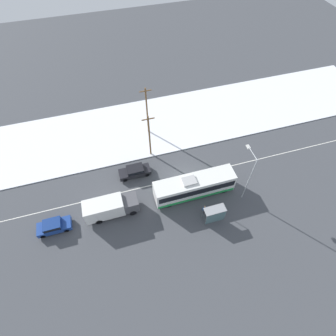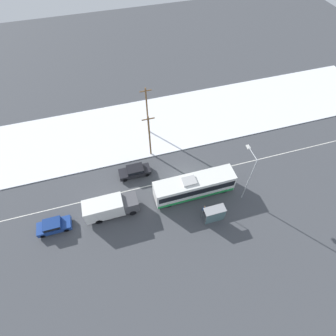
{
  "view_description": "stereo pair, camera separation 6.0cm",
  "coord_description": "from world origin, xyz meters",
  "px_view_note": "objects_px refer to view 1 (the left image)",
  "views": [
    {
      "loc": [
        -8.42,
        -20.52,
        31.21
      ],
      "look_at": [
        -2.01,
        1.28,
        1.4
      ],
      "focal_mm": 28.0,
      "sensor_mm": 36.0,
      "label": 1
    },
    {
      "loc": [
        -8.36,
        -20.54,
        31.21
      ],
      "look_at": [
        -2.01,
        1.28,
        1.4
      ],
      "focal_mm": 28.0,
      "sensor_mm": 36.0,
      "label": 2
    }
  ],
  "objects_px": {
    "streetlamp": "(249,172)",
    "utility_pole_snowlot": "(147,111)",
    "city_bus": "(194,186)",
    "pedestrian_at_stop": "(204,209)",
    "parked_car_near_truck": "(53,226)",
    "utility_pole_roadside": "(149,136)",
    "sedan_car": "(135,171)",
    "bus_shelter": "(215,214)",
    "box_truck": "(110,207)"
  },
  "relations": [
    {
      "from": "pedestrian_at_stop",
      "to": "streetlamp",
      "type": "height_order",
      "value": "streetlamp"
    },
    {
      "from": "streetlamp",
      "to": "city_bus",
      "type": "bearing_deg",
      "value": 161.27
    },
    {
      "from": "streetlamp",
      "to": "utility_pole_roadside",
      "type": "distance_m",
      "value": 14.74
    },
    {
      "from": "pedestrian_at_stop",
      "to": "utility_pole_snowlot",
      "type": "distance_m",
      "value": 17.38
    },
    {
      "from": "streetlamp",
      "to": "utility_pole_roadside",
      "type": "relative_size",
      "value": 1.06
    },
    {
      "from": "sedan_car",
      "to": "utility_pole_roadside",
      "type": "xyz_separation_m",
      "value": [
        3.14,
        3.15,
        3.24
      ]
    },
    {
      "from": "bus_shelter",
      "to": "utility_pole_roadside",
      "type": "xyz_separation_m",
      "value": [
        -5.06,
        13.23,
        2.39
      ]
    },
    {
      "from": "utility_pole_roadside",
      "to": "bus_shelter",
      "type": "bearing_deg",
      "value": -69.07
    },
    {
      "from": "box_truck",
      "to": "utility_pole_roadside",
      "type": "distance_m",
      "value": 11.53
    },
    {
      "from": "sedan_car",
      "to": "streetlamp",
      "type": "relative_size",
      "value": 0.56
    },
    {
      "from": "city_bus",
      "to": "box_truck",
      "type": "height_order",
      "value": "city_bus"
    },
    {
      "from": "box_truck",
      "to": "streetlamp",
      "type": "distance_m",
      "value": 18.07
    },
    {
      "from": "city_bus",
      "to": "parked_car_near_truck",
      "type": "height_order",
      "value": "city_bus"
    },
    {
      "from": "streetlamp",
      "to": "utility_pole_snowlot",
      "type": "height_order",
      "value": "utility_pole_snowlot"
    },
    {
      "from": "parked_car_near_truck",
      "to": "bus_shelter",
      "type": "relative_size",
      "value": 1.53
    },
    {
      "from": "parked_car_near_truck",
      "to": "utility_pole_roadside",
      "type": "distance_m",
      "value": 17.36
    },
    {
      "from": "city_bus",
      "to": "utility_pole_snowlot",
      "type": "xyz_separation_m",
      "value": [
        -3.13,
        13.38,
        2.89
      ]
    },
    {
      "from": "box_truck",
      "to": "streetlamp",
      "type": "bearing_deg",
      "value": -7.0
    },
    {
      "from": "box_truck",
      "to": "sedan_car",
      "type": "xyz_separation_m",
      "value": [
        4.28,
        5.32,
        -0.75
      ]
    },
    {
      "from": "bus_shelter",
      "to": "streetlamp",
      "type": "height_order",
      "value": "streetlamp"
    },
    {
      "from": "sedan_car",
      "to": "bus_shelter",
      "type": "relative_size",
      "value": 1.68
    },
    {
      "from": "box_truck",
      "to": "utility_pole_roadside",
      "type": "bearing_deg",
      "value": 48.73
    },
    {
      "from": "city_bus",
      "to": "pedestrian_at_stop",
      "type": "bearing_deg",
      "value": -85.4
    },
    {
      "from": "utility_pole_roadside",
      "to": "parked_car_near_truck",
      "type": "bearing_deg",
      "value": -149.47
    },
    {
      "from": "parked_car_near_truck",
      "to": "utility_pole_roadside",
      "type": "bearing_deg",
      "value": 30.53
    },
    {
      "from": "sedan_car",
      "to": "utility_pole_snowlot",
      "type": "bearing_deg",
      "value": -116.54
    },
    {
      "from": "streetlamp",
      "to": "utility_pole_roadside",
      "type": "height_order",
      "value": "streetlamp"
    },
    {
      "from": "city_bus",
      "to": "bus_shelter",
      "type": "height_order",
      "value": "city_bus"
    },
    {
      "from": "sedan_car",
      "to": "streetlamp",
      "type": "distance_m",
      "value": 15.85
    },
    {
      "from": "box_truck",
      "to": "utility_pole_snowlot",
      "type": "bearing_deg",
      "value": 58.13
    },
    {
      "from": "pedestrian_at_stop",
      "to": "utility_pole_roadside",
      "type": "height_order",
      "value": "utility_pole_roadside"
    },
    {
      "from": "utility_pole_roadside",
      "to": "box_truck",
      "type": "bearing_deg",
      "value": -131.27
    },
    {
      "from": "utility_pole_roadside",
      "to": "utility_pole_snowlot",
      "type": "distance_m",
      "value": 4.95
    },
    {
      "from": "box_truck",
      "to": "parked_car_near_truck",
      "type": "xyz_separation_m",
      "value": [
        -7.26,
        -0.2,
        -0.74
      ]
    },
    {
      "from": "pedestrian_at_stop",
      "to": "bus_shelter",
      "type": "relative_size",
      "value": 0.61
    },
    {
      "from": "city_bus",
      "to": "pedestrian_at_stop",
      "type": "distance_m",
      "value": 3.37
    },
    {
      "from": "box_truck",
      "to": "utility_pole_snowlot",
      "type": "xyz_separation_m",
      "value": [
        8.28,
        13.31,
        2.96
      ]
    },
    {
      "from": "parked_car_near_truck",
      "to": "utility_pole_roadside",
      "type": "xyz_separation_m",
      "value": [
        14.69,
        8.66,
        3.24
      ]
    },
    {
      "from": "streetlamp",
      "to": "sedan_car",
      "type": "bearing_deg",
      "value": 150.66
    },
    {
      "from": "parked_car_near_truck",
      "to": "pedestrian_at_stop",
      "type": "bearing_deg",
      "value": -9.5
    },
    {
      "from": "parked_car_near_truck",
      "to": "bus_shelter",
      "type": "distance_m",
      "value": 20.29
    },
    {
      "from": "box_truck",
      "to": "bus_shelter",
      "type": "height_order",
      "value": "box_truck"
    },
    {
      "from": "utility_pole_roadside",
      "to": "sedan_car",
      "type": "bearing_deg",
      "value": -134.98
    },
    {
      "from": "sedan_car",
      "to": "parked_car_near_truck",
      "type": "height_order",
      "value": "parked_car_near_truck"
    },
    {
      "from": "box_truck",
      "to": "streetlamp",
      "type": "xyz_separation_m",
      "value": [
        17.59,
        -2.16,
        3.54
      ]
    },
    {
      "from": "parked_car_near_truck",
      "to": "utility_pole_snowlot",
      "type": "distance_m",
      "value": 20.92
    },
    {
      "from": "bus_shelter",
      "to": "utility_pole_snowlot",
      "type": "distance_m",
      "value": 18.78
    },
    {
      "from": "utility_pole_snowlot",
      "to": "city_bus",
      "type": "bearing_deg",
      "value": -76.84
    },
    {
      "from": "streetlamp",
      "to": "utility_pole_roadside",
      "type": "bearing_deg",
      "value": 133.72
    },
    {
      "from": "box_truck",
      "to": "parked_car_near_truck",
      "type": "relative_size",
      "value": 1.66
    }
  ]
}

